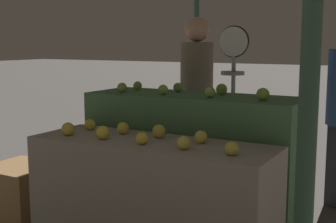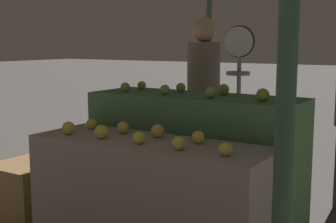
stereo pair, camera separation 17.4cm
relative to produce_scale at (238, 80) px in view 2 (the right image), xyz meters
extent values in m
cylinder|color=#33513D|center=(1.10, -2.09, 0.04)|extent=(0.07, 0.07, 2.47)
cylinder|color=#33513D|center=(-1.20, 1.76, 0.04)|extent=(0.07, 0.07, 2.47)
cube|color=gray|center=(-0.05, -1.26, -0.75)|extent=(1.61, 0.55, 0.89)
cube|color=#4C7A4C|center=(-0.05, -0.66, -0.63)|extent=(1.61, 0.55, 1.13)
sphere|color=gold|center=(-0.64, -1.37, -0.26)|extent=(0.09, 0.09, 0.09)
sphere|color=gold|center=(-0.35, -1.36, -0.26)|extent=(0.09, 0.09, 0.09)
sphere|color=gold|center=(-0.06, -1.37, -0.27)|extent=(0.08, 0.08, 0.08)
sphere|color=gold|center=(0.24, -1.37, -0.27)|extent=(0.08, 0.08, 0.08)
sphere|color=gold|center=(0.53, -1.36, -0.27)|extent=(0.08, 0.08, 0.08)
sphere|color=gold|center=(-0.64, -1.14, -0.27)|extent=(0.08, 0.08, 0.08)
sphere|color=yellow|center=(-0.35, -1.15, -0.27)|extent=(0.08, 0.08, 0.08)
sphere|color=gold|center=(-0.06, -1.14, -0.26)|extent=(0.09, 0.09, 0.09)
sphere|color=yellow|center=(0.25, -1.16, -0.27)|extent=(0.08, 0.08, 0.08)
sphere|color=#8EB247|center=(-0.61, -0.77, -0.03)|extent=(0.08, 0.08, 0.08)
sphere|color=#8EB247|center=(-0.25, -0.77, -0.03)|extent=(0.08, 0.08, 0.08)
sphere|color=#8EB247|center=(0.14, -0.78, -0.03)|extent=(0.08, 0.08, 0.08)
sphere|color=#7AA338|center=(0.51, -0.76, -0.03)|extent=(0.09, 0.09, 0.09)
sphere|color=#84AD3D|center=(-0.60, -0.57, -0.03)|extent=(0.07, 0.07, 0.07)
sphere|color=#84AD3D|center=(-0.24, -0.55, -0.03)|extent=(0.07, 0.07, 0.07)
sphere|color=#84AD3D|center=(0.13, -0.56, -0.03)|extent=(0.08, 0.08, 0.08)
cylinder|color=#99999E|center=(0.00, 0.01, -0.43)|extent=(0.04, 0.04, 1.54)
cylinder|color=black|center=(0.00, 0.01, 0.32)|extent=(0.27, 0.01, 0.27)
cylinder|color=silver|center=(0.00, -0.01, 0.32)|extent=(0.25, 0.02, 0.25)
cylinder|color=#99999E|center=(0.00, -0.01, 0.13)|extent=(0.01, 0.01, 0.14)
cylinder|color=#99999E|center=(0.00, -0.01, 0.06)|extent=(0.20, 0.20, 0.03)
cube|color=#2D2D38|center=(-0.42, 0.17, -0.79)|extent=(0.23, 0.15, 0.81)
cylinder|color=#756656|center=(-0.42, 0.17, -0.03)|extent=(0.32, 0.32, 0.70)
sphere|color=tan|center=(-0.42, 0.17, 0.43)|extent=(0.23, 0.23, 0.23)
cube|color=#9E7547|center=(-1.39, -1.11, -0.94)|extent=(0.52, 0.52, 0.52)
camera|label=1|loc=(1.47, -3.74, 0.31)|focal=50.00mm
camera|label=2|loc=(1.62, -3.66, 0.31)|focal=50.00mm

